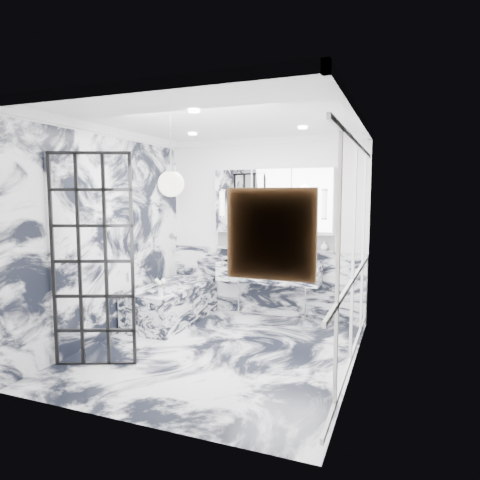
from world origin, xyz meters
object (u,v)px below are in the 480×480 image
at_px(trough_sink, 269,272).
at_px(mirror_cabinet, 273,201).
at_px(bathtub, 172,303).
at_px(crittall_door, 93,261).

distance_m(trough_sink, mirror_cabinet, 1.10).
xyz_separation_m(trough_sink, bathtub, (-1.33, -0.66, -0.45)).
bearing_deg(bathtub, trough_sink, 26.48).
distance_m(crittall_door, mirror_cabinet, 2.98).
bearing_deg(bathtub, crittall_door, -88.61).
bearing_deg(bathtub, mirror_cabinet, 32.06).
bearing_deg(crittall_door, trough_sink, 40.43).
distance_m(trough_sink, bathtub, 1.55).
relative_size(crittall_door, trough_sink, 1.48).
bearing_deg(trough_sink, mirror_cabinet, 90.00).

